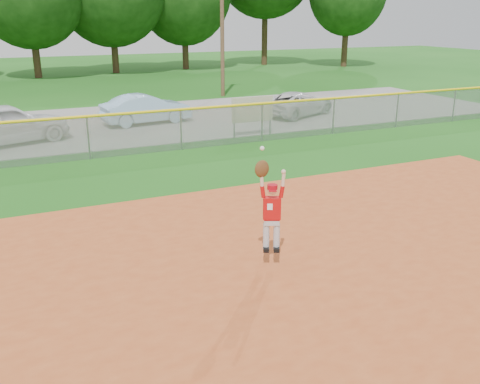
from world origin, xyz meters
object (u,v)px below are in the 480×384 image
object	(u,v)px
car_white_a	(5,124)
car_blue	(146,109)
car_white_b	(298,104)
sponsor_sign	(252,110)
ballplayer	(270,207)

from	to	relation	value
car_white_a	car_blue	bearing A→B (deg)	-90.70
car_blue	car_white_b	distance (m)	7.43
sponsor_sign	car_white_a	bearing A→B (deg)	164.39
sponsor_sign	ballplayer	world-z (taller)	ballplayer
car_white_a	sponsor_sign	distance (m)	9.57
car_blue	car_white_b	world-z (taller)	car_blue
car_blue	sponsor_sign	bearing A→B (deg)	-150.06
car_white_b	sponsor_sign	size ratio (longest dim) A/B	2.26
sponsor_sign	car_blue	bearing A→B (deg)	126.52
car_white_b	ballplayer	distance (m)	16.77
sponsor_sign	ballplayer	size ratio (longest dim) A/B	0.87
car_blue	car_white_b	bearing A→B (deg)	-104.90
car_white_a	sponsor_sign	bearing A→B (deg)	-123.34
car_white_a	ballplayer	distance (m)	14.14
car_blue	sponsor_sign	xyz separation A→B (m)	(3.26, -4.40, 0.39)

